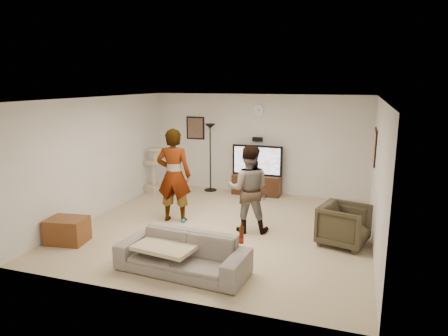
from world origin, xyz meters
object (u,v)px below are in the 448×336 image
(tv, at_px, (257,160))
(armchair, at_px, (344,225))
(sofa, at_px, (183,254))
(beer_bottle, at_px, (241,235))
(cat_tree, at_px, (154,170))
(floor_lamp, at_px, (210,158))
(side_table, at_px, (67,230))
(person_right, at_px, (248,189))
(person_left, at_px, (174,175))
(tv_stand, at_px, (257,185))

(tv, xyz_separation_m, armchair, (2.21, -2.65, -0.52))
(sofa, distance_m, beer_bottle, 1.00)
(sofa, bearing_deg, cat_tree, 128.08)
(floor_lamp, relative_size, side_table, 2.61)
(floor_lamp, height_order, beer_bottle, floor_lamp)
(tv, xyz_separation_m, floor_lamp, (-1.24, -0.03, -0.01))
(tv, height_order, person_right, person_right)
(tv, height_order, sofa, tv)
(person_left, bearing_deg, tv_stand, -124.69)
(tv, relative_size, beer_bottle, 5.05)
(tv, height_order, floor_lamp, floor_lamp)
(person_right, xyz_separation_m, sofa, (-0.49, -1.95, -0.54))
(person_right, height_order, sofa, person_right)
(person_right, bearing_deg, armchair, 164.87)
(person_left, bearing_deg, cat_tree, -61.18)
(side_table, bearing_deg, tv, 59.11)
(sofa, xyz_separation_m, beer_bottle, (0.91, 0.00, 0.41))
(sofa, bearing_deg, floor_lamp, 109.81)
(person_left, relative_size, person_right, 1.15)
(beer_bottle, bearing_deg, floor_lamp, 115.39)
(floor_lamp, relative_size, armchair, 2.20)
(tv, height_order, armchair, tv)
(armchair, xyz_separation_m, side_table, (-4.66, -1.44, -0.14))
(tv, xyz_separation_m, beer_bottle, (0.87, -4.49, -0.18))
(armchair, bearing_deg, tv_stand, 55.28)
(beer_bottle, height_order, side_table, beer_bottle)
(cat_tree, bearing_deg, beer_bottle, -48.09)
(person_right, xyz_separation_m, side_table, (-2.90, -1.56, -0.60))
(person_right, height_order, beer_bottle, person_right)
(tv, distance_m, armchair, 3.49)
(tv_stand, xyz_separation_m, tv, (0.00, 0.00, 0.63))
(cat_tree, relative_size, person_left, 0.62)
(tv, distance_m, side_table, 4.81)
(tv_stand, height_order, armchair, armchair)
(floor_lamp, height_order, cat_tree, floor_lamp)
(floor_lamp, distance_m, sofa, 4.65)
(side_table, bearing_deg, tv_stand, 59.11)
(armchair, bearing_deg, beer_bottle, 159.46)
(person_right, relative_size, sofa, 0.83)
(floor_lamp, relative_size, beer_bottle, 6.98)
(cat_tree, xyz_separation_m, person_left, (1.42, -1.77, 0.36))
(cat_tree, relative_size, person_right, 0.72)
(tv, bearing_deg, armchair, -50.21)
(person_left, distance_m, side_table, 2.23)
(tv_stand, height_order, person_left, person_left)
(sofa, bearing_deg, side_table, 175.40)
(tv, distance_m, person_left, 2.69)
(tv, relative_size, side_table, 1.89)
(cat_tree, height_order, sofa, cat_tree)
(floor_lamp, bearing_deg, person_right, -55.99)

